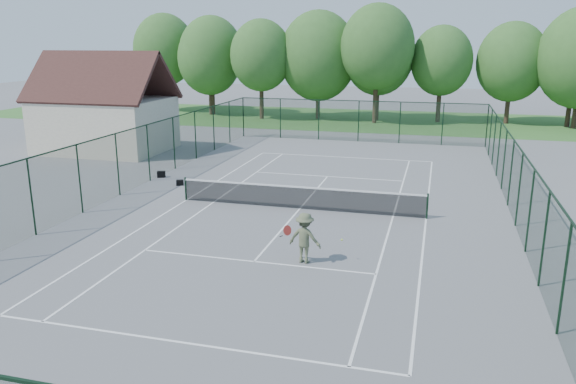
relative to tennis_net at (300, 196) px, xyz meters
name	(u,v)px	position (x,y,z in m)	size (l,w,h in m)	color
ground	(300,209)	(0.00, 0.00, -0.58)	(140.00, 140.00, 0.00)	slate
grass_far	(376,120)	(0.00, 30.00, -0.57)	(80.00, 16.00, 0.01)	#3F7630
court_lines	(300,209)	(0.00, 0.00, -0.57)	(11.05, 23.85, 0.01)	white
tennis_net	(300,196)	(0.00, 0.00, 0.00)	(11.08, 0.08, 1.10)	black
fence_enclosure	(300,175)	(0.00, 0.00, 0.98)	(18.05, 36.05, 3.02)	#193320
utility_building	(104,104)	(-16.00, 10.00, 2.54)	(8.60, 6.27, 6.63)	beige
tree_line_far	(379,55)	(0.00, 30.00, 5.42)	(39.40, 6.40, 9.70)	#402C21
sports_bag_a	(161,174)	(-8.77, 3.83, -0.40)	(0.43, 0.26, 0.34)	black
sports_bag_b	(180,183)	(-7.01, 2.48, -0.43)	(0.37, 0.22, 0.28)	black
tennis_player	(305,238)	(1.65, -5.99, 0.29)	(2.10, 0.92, 1.73)	#575E41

